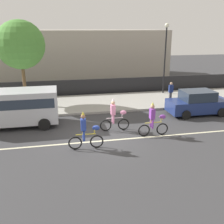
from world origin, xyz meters
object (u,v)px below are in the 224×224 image
object	(u,v)px
parade_cyclist_pink	(115,116)
parked_van_silver	(15,106)
pedestrian_onlooker	(171,92)
parade_cyclist_purple	(154,121)
parked_car_navy	(198,103)
parade_cyclist_cobalt	(86,133)
street_lamp_post	(166,48)

from	to	relation	value
parade_cyclist_pink	parked_van_silver	world-z (taller)	parked_van_silver
parked_van_silver	pedestrian_onlooker	world-z (taller)	parked_van_silver
parade_cyclist_purple	pedestrian_onlooker	bearing A→B (deg)	58.39
parade_cyclist_pink	parked_car_navy	distance (m)	6.40
parade_cyclist_purple	parked_car_navy	xyz separation A→B (m)	(4.23, 2.96, -0.06)
parade_cyclist_purple	parade_cyclist_cobalt	bearing A→B (deg)	-166.50
parked_van_silver	parked_car_navy	distance (m)	11.75
parade_cyclist_cobalt	parade_cyclist_purple	world-z (taller)	same
parade_cyclist_purple	street_lamp_post	world-z (taller)	street_lamp_post
parade_cyclist_pink	parked_van_silver	distance (m)	5.92
parked_van_silver	pedestrian_onlooker	distance (m)	11.06
parade_cyclist_pink	pedestrian_onlooker	world-z (taller)	parade_cyclist_pink
parade_cyclist_pink	pedestrian_onlooker	size ratio (longest dim) A/B	1.19
parade_cyclist_pink	pedestrian_onlooker	distance (m)	6.70
parade_cyclist_cobalt	parade_cyclist_pink	size ratio (longest dim) A/B	1.00
parade_cyclist_cobalt	parked_van_silver	xyz separation A→B (m)	(-3.73, 3.92, 0.44)
parade_cyclist_cobalt	parade_cyclist_pink	xyz separation A→B (m)	(1.87, 2.05, 0.00)
parade_cyclist_pink	parade_cyclist_purple	xyz separation A→B (m)	(1.91, -1.15, 0.00)
parade_cyclist_purple	parked_car_navy	size ratio (longest dim) A/B	0.47
parked_van_silver	parade_cyclist_cobalt	bearing A→B (deg)	-46.42
parade_cyclist_cobalt	pedestrian_onlooker	distance (m)	9.45
street_lamp_post	pedestrian_onlooker	size ratio (longest dim) A/B	3.62
parade_cyclist_cobalt	street_lamp_post	bearing A→B (deg)	50.61
parade_cyclist_cobalt	parked_van_silver	size ratio (longest dim) A/B	0.38
parked_car_navy	street_lamp_post	world-z (taller)	street_lamp_post
parked_van_silver	parked_car_navy	size ratio (longest dim) A/B	1.22
parked_van_silver	parade_cyclist_pink	bearing A→B (deg)	-18.44
parade_cyclist_cobalt	street_lamp_post	world-z (taller)	street_lamp_post
parked_car_navy	street_lamp_post	distance (m)	6.49
street_lamp_post	pedestrian_onlooker	world-z (taller)	street_lamp_post
parade_cyclist_purple	parked_car_navy	distance (m)	5.16
parade_cyclist_purple	street_lamp_post	bearing A→B (deg)	64.89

